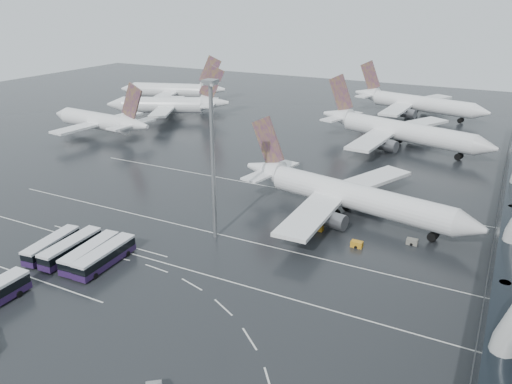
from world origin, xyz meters
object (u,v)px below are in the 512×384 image
at_px(jet_remote_far, 174,91).
at_px(bus_row_near_a, 52,245).
at_px(gse_cart_belly_c, 318,227).
at_px(bus_row_near_b, 71,248).
at_px(airliner_gate_b, 398,131).
at_px(bus_row_near_d, 105,256).
at_px(bus_row_near_c, 90,253).
at_px(jet_remote_west, 101,122).
at_px(jet_remote_mid, 170,105).
at_px(gse_cart_belly_a, 357,244).
at_px(gse_cart_belly_d, 412,242).
at_px(airliner_gate_c, 415,103).
at_px(airliner_main, 347,195).
at_px(floodlight_mast, 212,142).

xyz_separation_m(jet_remote_far, bus_row_near_a, (61.81, -122.17, -3.64)).
bearing_deg(gse_cart_belly_c, jet_remote_far, 137.85).
xyz_separation_m(bus_row_near_a, bus_row_near_b, (4.03, 0.71, 0.11)).
xyz_separation_m(airliner_gate_b, jet_remote_far, (-101.22, 24.65, 0.26)).
bearing_deg(bus_row_near_d, bus_row_near_c, 90.60).
bearing_deg(jet_remote_west, jet_remote_far, -73.27).
height_order(jet_remote_mid, gse_cart_belly_c, jet_remote_mid).
height_order(gse_cart_belly_a, gse_cart_belly_d, gse_cart_belly_a).
bearing_deg(airliner_gate_c, bus_row_near_c, -86.00).
bearing_deg(bus_row_near_c, jet_remote_west, 37.37).
bearing_deg(jet_remote_far, airliner_main, 124.05).
height_order(jet_remote_mid, bus_row_near_d, jet_remote_mid).
bearing_deg(jet_remote_mid, bus_row_near_a, 90.36).
height_order(jet_remote_mid, bus_row_near_a, jet_remote_mid).
xyz_separation_m(bus_row_near_a, gse_cart_belly_c, (38.93, 30.98, -1.04)).
distance_m(airliner_main, airliner_gate_c, 103.67).
distance_m(bus_row_near_b, gse_cart_belly_a, 51.44).
bearing_deg(airliner_gate_b, bus_row_near_c, -91.28).
bearing_deg(jet_remote_mid, airliner_main, 122.37).
relative_size(airliner_gate_c, floodlight_mast, 1.80).
height_order(bus_row_near_d, gse_cart_belly_c, bus_row_near_d).
xyz_separation_m(bus_row_near_c, gse_cart_belly_a, (39.55, 26.59, -1.14)).
relative_size(bus_row_near_c, gse_cart_belly_c, 5.93).
xyz_separation_m(airliner_gate_c, jet_remote_mid, (-80.71, -47.34, 0.34)).
relative_size(bus_row_near_b, bus_row_near_c, 1.00).
bearing_deg(airliner_gate_c, jet_remote_far, -152.67).
relative_size(airliner_gate_c, jet_remote_mid, 1.22).
height_order(bus_row_near_c, gse_cart_belly_d, bus_row_near_c).
relative_size(airliner_gate_c, bus_row_near_c, 4.16).
relative_size(jet_remote_west, gse_cart_belly_c, 19.90).
bearing_deg(bus_row_near_b, jet_remote_far, 25.47).
bearing_deg(gse_cart_belly_d, airliner_gate_c, 100.82).
relative_size(bus_row_near_b, gse_cart_belly_a, 6.09).
distance_m(bus_row_near_b, floodlight_mast, 31.19).
bearing_deg(jet_remote_far, bus_row_near_a, 99.26).
relative_size(airliner_main, bus_row_near_c, 4.20).
distance_m(airliner_main, jet_remote_mid, 103.28).
bearing_deg(airliner_gate_b, bus_row_near_a, -95.44).
distance_m(airliner_gate_c, gse_cart_belly_c, 112.92).
bearing_deg(gse_cart_belly_d, gse_cart_belly_c, -172.35).
bearing_deg(airliner_gate_c, jet_remote_west, -122.72).
xyz_separation_m(bus_row_near_b, bus_row_near_c, (4.30, 0.28, -0.02)).
bearing_deg(floodlight_mast, jet_remote_west, 147.43).
bearing_deg(gse_cart_belly_d, jet_remote_mid, 148.23).
xyz_separation_m(airliner_gate_c, bus_row_near_b, (-31.61, -143.05, -3.11)).
bearing_deg(airliner_gate_c, airliner_main, -71.87).
relative_size(bus_row_near_c, gse_cart_belly_a, 6.07).
xyz_separation_m(airliner_main, bus_row_near_a, (-41.61, -40.27, -3.00)).
bearing_deg(jet_remote_far, bus_row_near_c, 102.49).
distance_m(bus_row_near_a, gse_cart_belly_d, 65.83).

